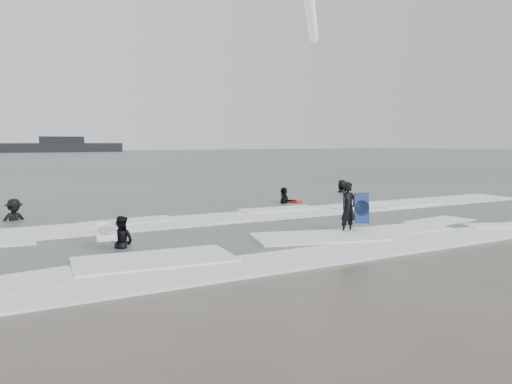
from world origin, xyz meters
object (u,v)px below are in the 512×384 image
surfer_centre (348,234)px  surfer_wading (122,249)px  surfer_right_far (342,193)px  vessel_horizon (62,147)px  surfer_breaker (15,222)px  surfer_right_near (284,204)px

surfer_centre → surfer_wading: bearing=162.4°
surfer_right_far → vessel_horizon: size_ratio=0.06×
surfer_right_far → surfer_centre: bearing=0.3°
surfer_wading → surfer_breaker: size_ratio=0.86×
surfer_centre → surfer_breaker: (-9.16, 7.61, 0.00)m
surfer_wading → surfer_breaker: 6.86m
surfer_centre → surfer_right_far: bearing=44.8°
surfer_centre → surfer_right_near: 7.81m
surfer_centre → vessel_horizon: vessel_horizon is taller
surfer_centre → vessel_horizon: bearing=78.5°
surfer_wading → surfer_right_far: size_ratio=0.77×
surfer_right_near → surfer_wading: bearing=-11.9°
surfer_centre → vessel_horizon: size_ratio=0.05×
surfer_wading → surfer_right_near: bearing=-100.2°
surfer_breaker → vessel_horizon: size_ratio=0.05×
surfer_right_near → surfer_right_far: surfer_right_near is taller
vessel_horizon → surfer_wading: bearing=-96.5°
surfer_right_far → vessel_horizon: bearing=-142.8°
surfer_wading → surfer_centre: bearing=-144.8°
surfer_right_near → surfer_right_far: (5.52, 2.69, 0.00)m
surfer_centre → surfer_wading: surfer_centre is taller
surfer_wading → vessel_horizon: (15.27, 134.30, 1.61)m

